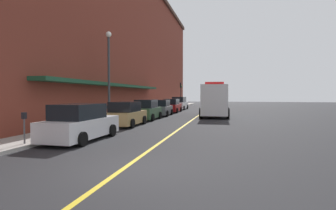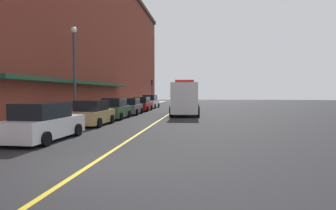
# 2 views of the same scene
# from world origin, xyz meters

# --- Properties ---
(ground_plane) EXTENTS (112.00, 112.00, 0.00)m
(ground_plane) POSITION_xyz_m (0.00, 25.00, 0.00)
(ground_plane) COLOR #232326
(sidewalk_left) EXTENTS (2.40, 70.00, 0.15)m
(sidewalk_left) POSITION_xyz_m (-6.20, 25.00, 0.07)
(sidewalk_left) COLOR #ADA8A0
(sidewalk_left) RESTS_ON ground
(lane_center_stripe) EXTENTS (0.16, 70.00, 0.01)m
(lane_center_stripe) POSITION_xyz_m (0.00, 25.00, 0.00)
(lane_center_stripe) COLOR gold
(lane_center_stripe) RESTS_ON ground
(brick_building_left) EXTENTS (9.26, 64.00, 18.19)m
(brick_building_left) POSITION_xyz_m (-11.45, 23.99, 9.10)
(brick_building_left) COLOR maroon
(brick_building_left) RESTS_ON ground
(parked_car_0) EXTENTS (2.14, 4.75, 1.79)m
(parked_car_0) POSITION_xyz_m (-3.93, 4.23, 0.83)
(parked_car_0) COLOR silver
(parked_car_0) RESTS_ON ground
(parked_car_1) EXTENTS (2.06, 4.16, 1.73)m
(parked_car_1) POSITION_xyz_m (-4.04, 10.46, 0.81)
(parked_car_1) COLOR #A5844C
(parked_car_1) RESTS_ON ground
(parked_car_2) EXTENTS (1.94, 4.11, 1.80)m
(parked_car_2) POSITION_xyz_m (-3.97, 15.31, 0.83)
(parked_car_2) COLOR #2D5133
(parked_car_2) RESTS_ON ground
(parked_car_3) EXTENTS (2.06, 4.14, 1.70)m
(parked_car_3) POSITION_xyz_m (-3.85, 20.15, 0.79)
(parked_car_3) COLOR #595B60
(parked_car_3) RESTS_ON ground
(parked_car_4) EXTENTS (2.08, 4.80, 1.71)m
(parked_car_4) POSITION_xyz_m (-3.87, 25.79, 0.80)
(parked_car_4) COLOR maroon
(parked_car_4) RESTS_ON ground
(parked_car_5) EXTENTS (2.16, 4.92, 1.91)m
(parked_car_5) POSITION_xyz_m (-4.04, 32.34, 0.89)
(parked_car_5) COLOR silver
(parked_car_5) RESTS_ON ground
(box_truck) EXTENTS (2.95, 7.62, 3.40)m
(box_truck) POSITION_xyz_m (1.77, 20.33, 1.62)
(box_truck) COLOR silver
(box_truck) RESTS_ON ground
(parking_meter_0) EXTENTS (0.14, 0.18, 1.33)m
(parking_meter_0) POSITION_xyz_m (-5.35, 9.97, 1.06)
(parking_meter_0) COLOR #4C4C51
(parking_meter_0) RESTS_ON sidewalk_left
(street_lamp_left) EXTENTS (0.44, 0.44, 6.94)m
(street_lamp_left) POSITION_xyz_m (-5.95, 11.82, 4.40)
(street_lamp_left) COLOR #33383D
(street_lamp_left) RESTS_ON sidewalk_left
(traffic_light_near) EXTENTS (0.38, 0.36, 4.30)m
(traffic_light_near) POSITION_xyz_m (-5.29, 40.90, 3.16)
(traffic_light_near) COLOR #232326
(traffic_light_near) RESTS_ON sidewalk_left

